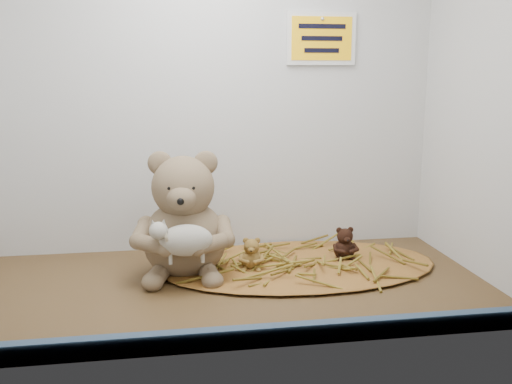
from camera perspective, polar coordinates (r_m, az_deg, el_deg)
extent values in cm
cube|color=#3C2814|center=(127.68, -3.67, -9.43)|extent=(120.00, 60.00, 0.40)
cube|color=silver|center=(148.97, -5.02, 11.29)|extent=(120.00, 0.40, 90.00)
cube|color=silver|center=(138.08, 22.15, 10.45)|extent=(0.40, 60.00, 90.00)
cube|color=#354F66|center=(100.69, -2.07, -14.35)|extent=(119.28, 2.20, 3.60)
ellipsoid|color=brown|center=(139.84, 4.32, -7.24)|extent=(67.50, 39.19, 1.31)
cube|color=#FEB50C|center=(153.74, 6.55, 15.00)|extent=(16.00, 1.20, 11.00)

